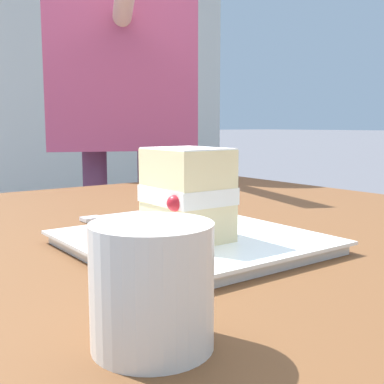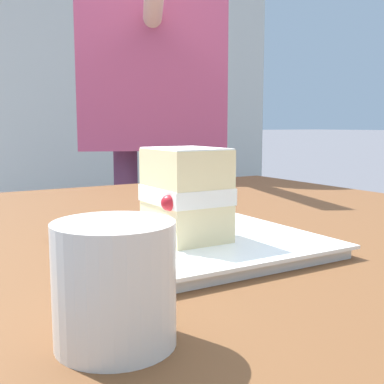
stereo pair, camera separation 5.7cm
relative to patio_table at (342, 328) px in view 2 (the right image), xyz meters
The scene contains 7 objects.
patio_table is the anchor object (origin of this frame).
dessert_plate 0.21m from the patio_table, 124.83° to the right, with size 0.28×0.28×0.02m.
cake_slice 0.25m from the patio_table, 119.99° to the right, with size 0.10×0.09×0.11m.
dessert_fork 0.37m from the patio_table, 160.33° to the right, with size 0.02×0.17×0.01m.
coffee_cup 0.37m from the patio_table, 74.29° to the right, with size 0.08×0.08×0.09m.
diner_person 1.14m from the patio_table, 166.40° to the left, with size 0.63×0.49×1.66m.
patio_building 5.65m from the patio_table, 166.35° to the left, with size 3.58×3.04×2.60m.
Camera 2 is at (0.39, -0.45, 0.92)m, focal length 45.57 mm.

